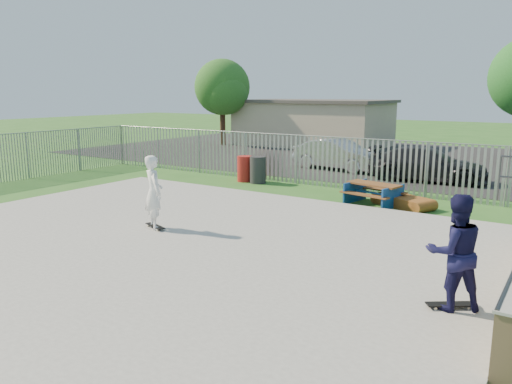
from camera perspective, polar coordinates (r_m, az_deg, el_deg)
The scene contains 16 objects.
ground at distance 12.62m, azimuth -8.98°, elevation -5.89°, with size 120.00×120.00×0.00m, color #2C6322.
concrete_slab at distance 12.60m, azimuth -8.99°, elevation -5.56°, with size 15.00×12.00×0.15m, color gray.
fence at distance 15.49m, azimuth 5.19°, elevation 1.21°, with size 26.04×16.02×2.00m.
picnic_table at distance 17.11m, azimuth 13.27°, elevation -0.21°, with size 1.99×1.75×0.74m.
funbox at distance 17.12m, azimuth 16.45°, elevation -1.05°, with size 1.97×1.54×0.35m.
trash_bin_red at distance 21.08m, azimuth -1.28°, elevation 2.67°, with size 0.64×0.64×1.07m, color maroon.
trash_bin_grey at distance 20.67m, azimuth 0.21°, elevation 2.55°, with size 0.66×0.66×1.11m, color #28282B.
parking_lot at distance 29.27m, azimuth 16.93°, elevation 3.57°, with size 40.00×18.00×0.02m, color black.
car_silver at distance 24.51m, azimuth 9.38°, elevation 4.26°, with size 1.56×4.47×1.47m, color #A8A7AC.
car_dark at distance 22.27m, azimuth 19.01°, elevation 3.01°, with size 1.98×4.87×1.41m, color black.
building at distance 35.80m, azimuth 6.53°, elevation 7.89°, with size 10.40×6.40×3.20m.
tree_left at distance 35.91m, azimuth -3.88°, elevation 11.84°, with size 3.91×3.91×6.03m.
skateboard_a at distance 9.18m, azimuth 21.31°, elevation -12.00°, with size 0.77×0.63×0.08m.
skateboard_b at distance 13.58m, azimuth -11.44°, elevation -3.92°, with size 0.82×0.45×0.08m.
skater_navy at distance 8.87m, azimuth 21.75°, elevation -6.40°, with size 0.95×0.74×1.95m, color #13133B.
skater_white at distance 13.37m, azimuth -11.60°, elevation -0.03°, with size 0.71×0.47×1.95m, color white.
Camera 1 is at (8.20, -8.86, 3.70)m, focal length 35.00 mm.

